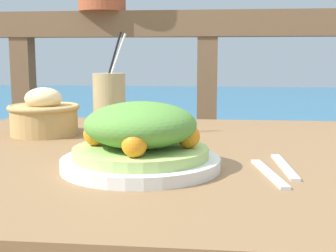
# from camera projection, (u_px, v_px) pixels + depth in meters

# --- Properties ---
(patio_table) EXTENTS (1.22, 0.96, 0.73)m
(patio_table) POSITION_uv_depth(u_px,v_px,m) (197.00, 191.00, 0.96)
(patio_table) COLOR olive
(patio_table) RESTS_ON ground_plane
(railing_fence) EXTENTS (2.80, 0.08, 1.07)m
(railing_fence) POSITION_uv_depth(u_px,v_px,m) (207.00, 107.00, 1.68)
(railing_fence) COLOR brown
(railing_fence) RESTS_ON ground_plane
(sea_backdrop) EXTENTS (12.00, 4.00, 0.50)m
(sea_backdrop) POSITION_uv_depth(u_px,v_px,m) (213.00, 130.00, 4.21)
(sea_backdrop) COLOR teal
(sea_backdrop) RESTS_ON ground_plane
(salad_plate) EXTENTS (0.28, 0.28, 0.12)m
(salad_plate) POSITION_uv_depth(u_px,v_px,m) (141.00, 140.00, 0.80)
(salad_plate) COLOR silver
(salad_plate) RESTS_ON patio_table
(drink_glass) EXTENTS (0.08, 0.08, 0.25)m
(drink_glass) POSITION_uv_depth(u_px,v_px,m) (109.00, 105.00, 1.11)
(drink_glass) COLOR tan
(drink_glass) RESTS_ON patio_table
(bread_basket) EXTENTS (0.17, 0.17, 0.12)m
(bread_basket) POSITION_uv_depth(u_px,v_px,m) (44.00, 115.00, 1.14)
(bread_basket) COLOR tan
(bread_basket) RESTS_ON patio_table
(fork) EXTENTS (0.05, 0.18, 0.00)m
(fork) POSITION_uv_depth(u_px,v_px,m) (269.00, 173.00, 0.77)
(fork) COLOR silver
(fork) RESTS_ON patio_table
(knife) EXTENTS (0.03, 0.18, 0.00)m
(knife) POSITION_uv_depth(u_px,v_px,m) (284.00, 166.00, 0.81)
(knife) COLOR silver
(knife) RESTS_ON patio_table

